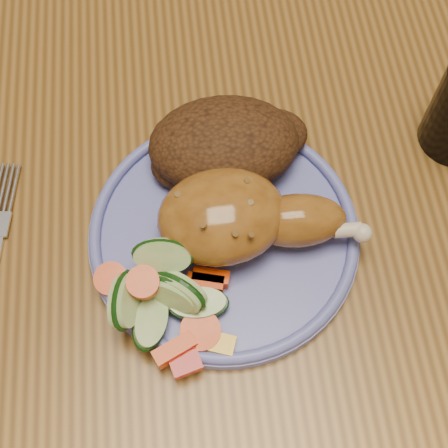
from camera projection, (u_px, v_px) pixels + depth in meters
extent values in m
plane|color=brown|center=(230.00, 351.00, 1.26)|extent=(4.00, 4.00, 0.00)
cube|color=brown|center=(237.00, 155.00, 0.60)|extent=(0.90, 1.40, 0.04)
cylinder|color=#4C2D16|center=(119.00, 150.00, 1.23)|extent=(0.04, 0.04, 0.41)
cylinder|color=#4C2D16|center=(113.00, 14.00, 1.38)|extent=(0.04, 0.04, 0.41)
cylinder|color=#4C2D16|center=(300.00, 133.00, 1.24)|extent=(0.04, 0.04, 0.41)
cylinder|color=#4C2D16|center=(274.00, 1.00, 1.40)|extent=(0.04, 0.04, 0.41)
cylinder|color=#5E65B7|center=(224.00, 235.00, 0.53)|extent=(0.23, 0.23, 0.01)
torus|color=#5E65B7|center=(224.00, 229.00, 0.52)|extent=(0.23, 0.23, 0.01)
ellipsoid|color=#945D1F|center=(222.00, 216.00, 0.50)|extent=(0.11, 0.09, 0.06)
ellipsoid|color=#945D1F|center=(297.00, 221.00, 0.51)|extent=(0.08, 0.05, 0.04)
sphere|color=beige|center=(362.00, 233.00, 0.51)|extent=(0.02, 0.02, 0.02)
ellipsoid|color=#3E230F|center=(224.00, 144.00, 0.54)|extent=(0.13, 0.10, 0.06)
ellipsoid|color=#3E230F|center=(271.00, 135.00, 0.55)|extent=(0.07, 0.05, 0.04)
ellipsoid|color=#3E230F|center=(182.00, 164.00, 0.55)|extent=(0.05, 0.05, 0.03)
cube|color=#A50A05|center=(185.00, 362.00, 0.48)|extent=(0.03, 0.02, 0.01)
cube|color=#E5A507|center=(223.00, 345.00, 0.48)|extent=(0.02, 0.02, 0.01)
cube|color=#F74008|center=(211.00, 278.00, 0.50)|extent=(0.03, 0.02, 0.01)
cube|color=#F74008|center=(175.00, 350.00, 0.48)|extent=(0.04, 0.03, 0.01)
cylinder|color=#F74008|center=(112.00, 280.00, 0.50)|extent=(0.03, 0.03, 0.02)
cylinder|color=#F74008|center=(200.00, 331.00, 0.49)|extent=(0.03, 0.03, 0.02)
cylinder|color=#F74008|center=(143.00, 283.00, 0.47)|extent=(0.03, 0.03, 0.01)
cube|color=#F74008|center=(205.00, 283.00, 0.50)|extent=(0.03, 0.02, 0.01)
cylinder|color=#BFDB8E|center=(170.00, 292.00, 0.48)|extent=(0.05, 0.05, 0.05)
cylinder|color=#BFDB8E|center=(150.00, 321.00, 0.48)|extent=(0.06, 0.06, 0.03)
cylinder|color=#BFDB8E|center=(198.00, 304.00, 0.49)|extent=(0.05, 0.05, 0.02)
cylinder|color=#BFDB8E|center=(163.00, 255.00, 0.48)|extent=(0.05, 0.05, 0.04)
cylinder|color=#BFDB8E|center=(143.00, 292.00, 0.50)|extent=(0.06, 0.06, 0.02)
cylinder|color=#BFDB8E|center=(125.00, 300.00, 0.48)|extent=(0.04, 0.05, 0.05)
cylinder|color=#BFDB8E|center=(179.00, 291.00, 0.48)|extent=(0.05, 0.05, 0.05)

